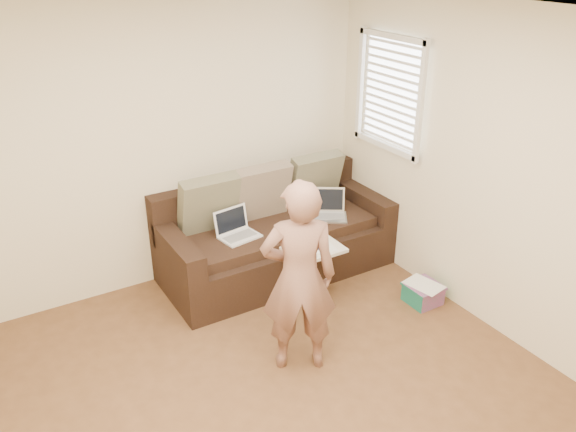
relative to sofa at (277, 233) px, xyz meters
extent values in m
plane|color=brown|center=(-0.90, -1.77, -0.42)|extent=(4.50, 4.50, 0.00)
plane|color=white|center=(-0.90, -1.77, 2.18)|extent=(4.50, 4.50, 0.00)
plane|color=beige|center=(-0.90, 0.48, 0.87)|extent=(4.00, 0.00, 4.00)
plane|color=beige|center=(1.10, -1.77, 0.87)|extent=(0.00, 4.50, 4.50)
imported|color=brown|center=(-0.55, -1.27, 0.34)|extent=(0.67, 0.59, 1.53)
camera|label=1|loc=(-2.48, -4.33, 2.57)|focal=36.56mm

